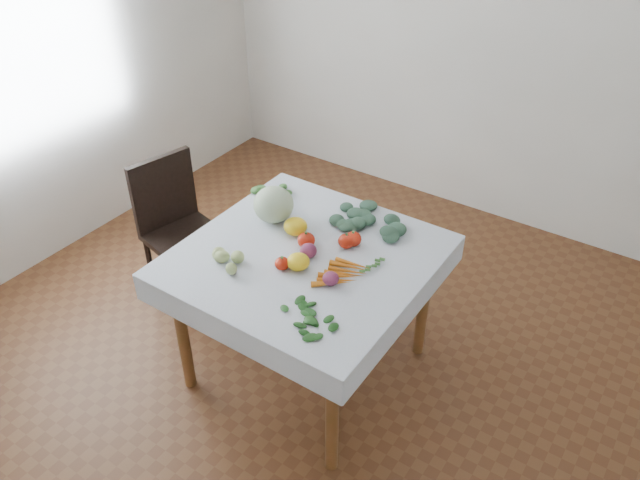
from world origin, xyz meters
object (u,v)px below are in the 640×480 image
(table, at_px, (306,271))
(chair, at_px, (176,221))
(carrot_bunch, at_px, (342,273))
(cabbage, at_px, (274,204))
(heirloom_back, at_px, (295,226))

(table, bearing_deg, chair, 173.05)
(carrot_bunch, bearing_deg, chair, 172.58)
(cabbage, bearing_deg, table, -26.70)
(cabbage, distance_m, heirloom_back, 0.17)
(carrot_bunch, bearing_deg, table, 170.53)
(chair, distance_m, carrot_bunch, 1.28)
(cabbage, bearing_deg, heirloom_back, -12.76)
(chair, height_order, carrot_bunch, chair)
(table, height_order, carrot_bunch, carrot_bunch)
(heirloom_back, bearing_deg, cabbage, 167.24)
(table, relative_size, chair, 1.14)
(table, relative_size, heirloom_back, 8.55)
(carrot_bunch, bearing_deg, cabbage, 160.28)
(table, distance_m, carrot_bunch, 0.26)
(table, bearing_deg, cabbage, 153.30)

